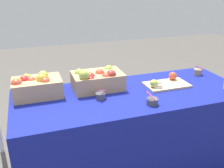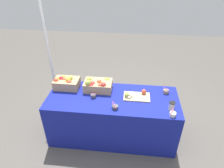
% 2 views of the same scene
% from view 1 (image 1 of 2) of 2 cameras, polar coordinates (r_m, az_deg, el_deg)
% --- Properties ---
extents(ground_plane, '(10.00, 10.00, 0.00)m').
position_cam_1_polar(ground_plane, '(2.50, 3.93, -17.61)').
color(ground_plane, '#56514C').
extents(table, '(1.90, 0.76, 0.74)m').
position_cam_1_polar(table, '(2.28, 4.17, -10.44)').
color(table, navy).
rests_on(table, ground_plane).
extents(apple_crate_left, '(0.37, 0.25, 0.20)m').
position_cam_1_polar(apple_crate_left, '(2.10, -16.54, -0.42)').
color(apple_crate_left, tan).
rests_on(apple_crate_left, table).
extents(apple_crate_middle, '(0.42, 0.27, 0.21)m').
position_cam_1_polar(apple_crate_middle, '(2.15, -3.38, 1.03)').
color(apple_crate_middle, tan).
rests_on(apple_crate_middle, table).
extents(cutting_board_front, '(0.38, 0.22, 0.09)m').
position_cam_1_polar(cutting_board_front, '(2.28, 11.82, 0.21)').
color(cutting_board_front, '#D1B284').
rests_on(cutting_board_front, table).
extents(sample_bowl_mid, '(0.09, 0.09, 0.10)m').
position_cam_1_polar(sample_bowl_mid, '(1.92, 8.94, -3.81)').
color(sample_bowl_mid, '#4C4C51').
rests_on(sample_bowl_mid, table).
extents(sample_bowl_far, '(0.09, 0.08, 0.10)m').
position_cam_1_polar(sample_bowl_far, '(2.63, 18.51, 2.58)').
color(sample_bowl_far, gray).
rests_on(sample_bowl_far, table).
extents(sample_bowl_extra, '(0.09, 0.08, 0.10)m').
position_cam_1_polar(sample_bowl_extra, '(1.99, -2.57, -2.63)').
color(sample_bowl_extra, '#4C4C51').
rests_on(sample_bowl_extra, table).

